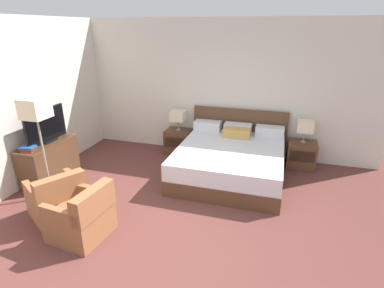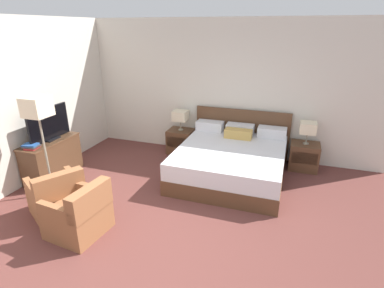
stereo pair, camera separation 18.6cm
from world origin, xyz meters
TOP-DOWN VIEW (x-y plane):
  - ground_plane at (0.00, 0.00)m, footprint 10.31×10.31m
  - wall_back at (0.00, 3.47)m, footprint 6.81×0.06m
  - wall_left at (-2.84, 1.42)m, footprint 0.06×5.24m
  - bed at (0.60, 2.39)m, footprint 1.99×2.13m
  - nightstand_left at (-0.70, 3.14)m, footprint 0.55×0.46m
  - nightstand_right at (1.90, 3.14)m, footprint 0.55×0.46m
  - table_lamp_left at (-0.70, 3.15)m, footprint 0.30×0.30m
  - table_lamp_right at (1.90, 3.15)m, footprint 0.30×0.30m
  - dresser at (-2.55, 1.28)m, footprint 0.46×1.12m
  - tv at (-2.55, 1.35)m, footprint 0.18×0.93m
  - book_red_cover at (-2.54, 0.89)m, footprint 0.21×0.22m
  - book_blue_cover at (-2.56, 0.89)m, footprint 0.27×0.22m
  - book_small_top at (-2.56, 0.89)m, footprint 0.26×0.22m
  - armchair_by_window at (-1.59, 0.31)m, footprint 0.94×0.94m
  - armchair_companion at (-0.98, 0.04)m, footprint 0.76×0.75m
  - floor_lamp at (-2.11, 0.74)m, footprint 0.35×0.35m

SIDE VIEW (x-z plane):
  - ground_plane at x=0.00m, z-range 0.00..0.00m
  - nightstand_left at x=-0.70m, z-range 0.00..0.53m
  - nightstand_right at x=1.90m, z-range 0.00..0.53m
  - armchair_by_window at x=-1.59m, z-range -0.10..0.66m
  - armchair_companion at x=-0.98m, z-range -0.10..0.66m
  - bed at x=0.60m, z-range -0.21..0.84m
  - dresser at x=-2.55m, z-range 0.01..0.73m
  - book_red_cover at x=-2.54m, z-range 0.72..0.75m
  - book_blue_cover at x=-2.56m, z-range 0.75..0.77m
  - book_small_top at x=-2.56m, z-range 0.77..0.80m
  - table_lamp_left at x=-0.70m, z-range 0.64..1.07m
  - table_lamp_right at x=1.90m, z-range 0.64..1.07m
  - tv at x=-2.55m, z-range 0.71..1.31m
  - wall_back at x=0.00m, z-range 0.00..2.83m
  - wall_left at x=-2.84m, z-range 0.00..2.83m
  - floor_lamp at x=-2.11m, z-range 0.58..2.25m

